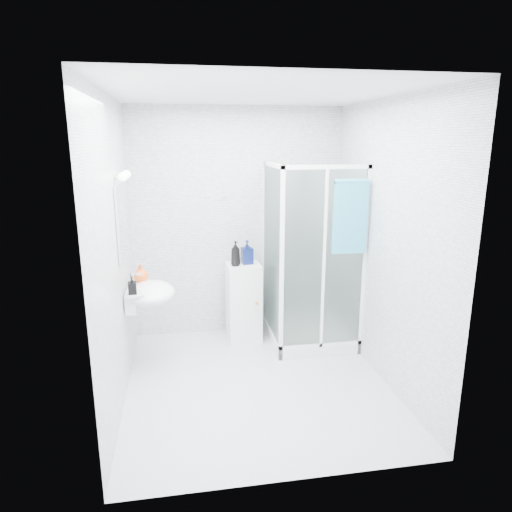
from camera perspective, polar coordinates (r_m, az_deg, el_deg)
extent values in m
cube|color=silver|center=(3.99, 0.13, 0.84)|extent=(2.40, 2.60, 2.60)
cube|color=silver|center=(4.47, 0.12, -15.54)|extent=(2.40, 2.60, 0.01)
cube|color=silver|center=(3.90, 0.15, 19.71)|extent=(2.40, 2.60, 0.01)
cube|color=white|center=(5.34, 6.61, -9.77)|extent=(0.90, 0.90, 0.12)
cube|color=white|center=(4.79, 2.23, 11.29)|extent=(0.04, 0.90, 0.04)
cube|color=white|center=(4.48, 8.87, 10.93)|extent=(0.90, 0.04, 0.04)
cube|color=white|center=(4.53, 3.22, -1.49)|extent=(0.04, 0.04, 2.00)
cube|color=white|center=(4.92, 2.01, 0.29)|extent=(0.02, 0.82, 1.84)
cube|color=white|center=(4.62, 8.46, -0.79)|extent=(0.82, 0.02, 1.84)
cube|color=white|center=(4.63, 8.43, -0.75)|extent=(0.03, 0.04, 1.84)
cylinder|color=silver|center=(5.33, 5.84, 4.71)|extent=(0.02, 0.02, 1.00)
cylinder|color=silver|center=(5.25, 6.06, 9.72)|extent=(0.09, 0.05, 0.09)
cylinder|color=silver|center=(5.43, 6.19, 1.65)|extent=(0.12, 0.04, 0.12)
cylinder|color=silver|center=(4.56, 12.31, 8.31)|extent=(0.03, 0.05, 0.03)
cube|color=white|center=(4.55, -15.22, -5.20)|extent=(0.10, 0.40, 0.18)
ellipsoid|color=white|center=(4.52, -12.99, -4.53)|extent=(0.46, 0.56, 0.20)
cube|color=white|center=(4.51, -14.55, -3.98)|extent=(0.16, 0.50, 0.02)
cylinder|color=silver|center=(4.50, -15.37, -3.03)|extent=(0.04, 0.04, 0.16)
cylinder|color=silver|center=(4.47, -14.79, -2.22)|extent=(0.12, 0.02, 0.02)
cube|color=white|center=(4.37, -16.45, 4.10)|extent=(0.02, 0.60, 0.70)
cylinder|color=silver|center=(4.16, -16.89, 9.43)|extent=(0.05, 0.04, 0.04)
sphere|color=white|center=(4.16, -16.34, 9.47)|extent=(0.08, 0.08, 0.08)
cylinder|color=silver|center=(4.48, -16.40, 9.76)|extent=(0.05, 0.04, 0.04)
sphere|color=white|center=(4.47, -15.89, 9.79)|extent=(0.08, 0.08, 0.08)
cylinder|color=silver|center=(5.14, -6.17, 7.39)|extent=(0.02, 0.04, 0.02)
sphere|color=silver|center=(5.12, -6.15, 7.36)|extent=(0.03, 0.03, 0.03)
cylinder|color=silver|center=(5.16, -3.94, 7.46)|extent=(0.02, 0.04, 0.02)
sphere|color=silver|center=(5.13, -3.91, 7.43)|extent=(0.03, 0.03, 0.03)
cube|color=white|center=(5.21, -1.56, -5.76)|extent=(0.38, 0.38, 0.89)
cube|color=white|center=(5.04, -1.27, -6.44)|extent=(0.33, 0.02, 0.76)
sphere|color=orange|center=(5.03, 0.08, -5.96)|extent=(0.03, 0.03, 0.03)
cube|color=teal|center=(4.56, 11.70, 4.68)|extent=(0.34, 0.04, 0.71)
cylinder|color=teal|center=(4.52, 11.92, 9.11)|extent=(0.34, 0.05, 0.05)
imported|color=black|center=(4.99, -2.58, 0.32)|extent=(0.14, 0.14, 0.28)
imported|color=#0C1649|center=(5.07, -1.13, 0.50)|extent=(0.14, 0.14, 0.27)
imported|color=#D95219|center=(4.64, -14.21, -2.10)|extent=(0.16, 0.16, 0.18)
imported|color=black|center=(4.31, -15.22, -3.55)|extent=(0.08, 0.08, 0.17)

